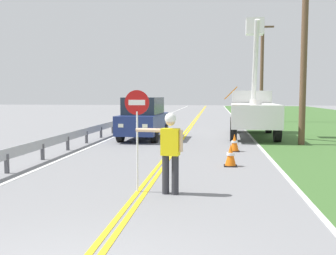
% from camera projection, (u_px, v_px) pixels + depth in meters
% --- Properties ---
extents(centerline_yellow_left, '(0.11, 110.00, 0.01)m').
position_uv_depth(centerline_yellow_left, '(186.00, 131.00, 23.79)').
color(centerline_yellow_left, yellow).
rests_on(centerline_yellow_left, ground).
extents(centerline_yellow_right, '(0.11, 110.00, 0.01)m').
position_uv_depth(centerline_yellow_right, '(189.00, 131.00, 23.77)').
color(centerline_yellow_right, yellow).
rests_on(centerline_yellow_right, ground).
extents(edge_line_right, '(0.12, 110.00, 0.01)m').
position_uv_depth(edge_line_right, '(246.00, 131.00, 23.35)').
color(edge_line_right, silver).
rests_on(edge_line_right, ground).
extents(edge_line_left, '(0.12, 110.00, 0.01)m').
position_uv_depth(edge_line_left, '(131.00, 130.00, 24.21)').
color(edge_line_left, silver).
rests_on(edge_line_left, ground).
extents(flagger_worker, '(1.08, 0.30, 1.83)m').
position_uv_depth(flagger_worker, '(170.00, 148.00, 8.50)').
color(flagger_worker, '#2D2D33').
rests_on(flagger_worker, ground).
extents(stop_sign_paddle, '(0.56, 0.04, 2.33)m').
position_uv_depth(stop_sign_paddle, '(137.00, 118.00, 8.65)').
color(stop_sign_paddle, silver).
rests_on(stop_sign_paddle, ground).
extents(utility_bucket_truck, '(2.91, 6.89, 6.15)m').
position_uv_depth(utility_bucket_truck, '(253.00, 109.00, 20.67)').
color(utility_bucket_truck, silver).
rests_on(utility_bucket_truck, ground).
extents(oncoming_suv_nearest, '(2.02, 4.66, 2.10)m').
position_uv_depth(oncoming_suv_nearest, '(144.00, 118.00, 19.28)').
color(oncoming_suv_nearest, navy).
rests_on(oncoming_suv_nearest, ground).
extents(utility_pole_near, '(1.80, 0.28, 8.89)m').
position_uv_depth(utility_pole_near, '(304.00, 40.00, 16.75)').
color(utility_pole_near, brown).
rests_on(utility_pole_near, ground).
extents(utility_pole_mid, '(1.80, 0.28, 8.37)m').
position_uv_depth(utility_pole_mid, '(262.00, 69.00, 31.50)').
color(utility_pole_mid, brown).
rests_on(utility_pole_mid, ground).
extents(traffic_cone_lead, '(0.40, 0.40, 0.70)m').
position_uv_depth(traffic_cone_lead, '(231.00, 156.00, 11.92)').
color(traffic_cone_lead, orange).
rests_on(traffic_cone_lead, ground).
extents(traffic_cone_mid, '(0.40, 0.40, 0.70)m').
position_uv_depth(traffic_cone_mid, '(234.00, 143.00, 15.04)').
color(traffic_cone_mid, orange).
rests_on(traffic_cone_mid, ground).
extents(guardrail_left_shoulder, '(0.10, 32.00, 0.71)m').
position_uv_depth(guardrail_left_shoulder, '(107.00, 126.00, 21.00)').
color(guardrail_left_shoulder, '#9EA0A3').
rests_on(guardrail_left_shoulder, ground).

